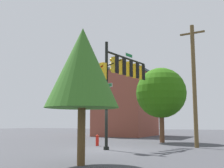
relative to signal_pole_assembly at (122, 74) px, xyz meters
The scene contains 7 objects.
ground_plane 5.54m from the signal_pole_assembly, behind, with size 120.00×120.00×0.00m, color #404146.
signal_pole_assembly is the anchor object (origin of this frame).
utility_pole 5.25m from the signal_pole_assembly, 64.19° to the right, with size 0.31×1.80×8.84m.
fire_hydrant 5.39m from the signal_pole_assembly, 73.44° to the left, with size 0.33×0.24×0.83m.
tree_near 8.44m from the signal_pole_assembly, 168.00° to the right, with size 3.11×3.11×5.77m.
tree_mid 6.55m from the signal_pole_assembly, ahead, with size 4.52×4.52×6.67m.
brick_building 18.12m from the signal_pole_assembly, 21.44° to the left, with size 8.78×6.76×8.61m.
Camera 1 is at (-16.29, -8.17, 1.70)m, focal length 44.74 mm.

